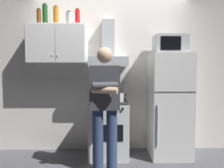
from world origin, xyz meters
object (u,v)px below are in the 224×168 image
(bottle_liquor_amber, at_px, (56,16))
(bottle_wine_green, at_px, (45,14))
(upper_cabinet, at_px, (57,44))
(refrigerator, at_px, (169,105))
(person_standing, at_px, (105,105))
(bottle_beer_brown, at_px, (39,17))
(stove_oven, at_px, (108,129))
(bottle_soda_red, at_px, (77,17))
(bottle_canister_steel, at_px, (69,18))
(range_hood, at_px, (108,54))
(cooking_pot, at_px, (117,98))
(microwave, at_px, (170,44))

(bottle_liquor_amber, distance_m, bottle_wine_green, 0.17)
(upper_cabinet, bearing_deg, refrigerator, -4.07)
(person_standing, bearing_deg, bottle_beer_brown, 145.53)
(stove_oven, distance_m, bottle_soda_red, 1.81)
(refrigerator, xyz_separation_m, bottle_wine_green, (-1.93, 0.10, 1.40))
(bottle_liquor_amber, bearing_deg, bottle_canister_steel, 1.54)
(range_hood, distance_m, bottle_wine_green, 1.15)
(cooking_pot, height_order, bottle_beer_brown, bottle_beer_brown)
(stove_oven, xyz_separation_m, refrigerator, (0.95, 0.00, 0.37))
(upper_cabinet, xyz_separation_m, microwave, (1.75, -0.11, -0.01))
(cooking_pot, bearing_deg, person_standing, -110.30)
(bottle_wine_green, bearing_deg, range_hood, 1.51)
(stove_oven, height_order, refrigerator, refrigerator)
(refrigerator, bearing_deg, person_standing, -148.77)
(upper_cabinet, height_order, refrigerator, upper_cabinet)
(upper_cabinet, relative_size, bottle_canister_steel, 4.35)
(stove_oven, relative_size, bottle_soda_red, 3.38)
(bottle_beer_brown, distance_m, bottle_soda_red, 0.59)
(microwave, distance_m, bottle_beer_brown, 2.06)
(person_standing, height_order, bottle_beer_brown, bottle_beer_brown)
(range_hood, height_order, refrigerator, range_hood)
(stove_oven, relative_size, range_hood, 1.17)
(bottle_liquor_amber, height_order, bottle_beer_brown, bottle_liquor_amber)
(bottle_liquor_amber, distance_m, bottle_beer_brown, 0.26)
(stove_oven, bearing_deg, bottle_canister_steel, 169.88)
(range_hood, xyz_separation_m, bottle_soda_red, (-0.48, 0.03, 0.57))
(bottle_canister_steel, bearing_deg, range_hood, 1.69)
(bottle_soda_red, bearing_deg, refrigerator, -6.26)
(range_hood, bearing_deg, bottle_liquor_amber, -178.35)
(person_standing, bearing_deg, bottle_liquor_amber, 136.88)
(upper_cabinet, distance_m, stove_oven, 1.55)
(person_standing, xyz_separation_m, bottle_beer_brown, (-1.02, 0.70, 1.26))
(cooking_pot, distance_m, bottle_beer_brown, 1.73)
(stove_oven, xyz_separation_m, cooking_pot, (0.13, -0.12, 0.50))
(bottle_liquor_amber, bearing_deg, range_hood, 1.65)
(cooking_pot, bearing_deg, bottle_wine_green, 168.74)
(refrigerator, distance_m, microwave, 0.94)
(bottle_soda_red, bearing_deg, bottle_canister_steel, -158.41)
(refrigerator, xyz_separation_m, bottle_canister_steel, (-1.56, 0.11, 1.35))
(bottle_liquor_amber, bearing_deg, bottle_wine_green, -179.17)
(upper_cabinet, height_order, bottle_beer_brown, bottle_beer_brown)
(bottle_canister_steel, bearing_deg, cooking_pot, -17.13)
(upper_cabinet, height_order, cooking_pot, upper_cabinet)
(refrigerator, xyz_separation_m, cooking_pot, (-0.82, -0.12, 0.14))
(stove_oven, height_order, bottle_canister_steel, bottle_canister_steel)
(cooking_pot, bearing_deg, refrigerator, 8.32)
(range_hood, distance_m, bottle_canister_steel, 0.82)
(bottle_canister_steel, bearing_deg, bottle_soda_red, 21.59)
(cooking_pot, xyz_separation_m, bottle_canister_steel, (-0.74, 0.23, 1.21))
(person_standing, relative_size, bottle_liquor_amber, 5.82)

